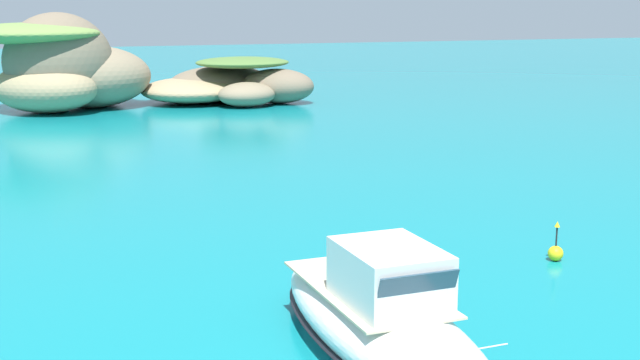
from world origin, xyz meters
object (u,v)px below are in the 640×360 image
(islet_small, at_px, (224,84))
(channel_buoy, at_px, (556,252))
(motorboat_white, at_px, (380,320))
(islet_large, at_px, (69,69))

(islet_small, height_order, channel_buoy, islet_small)
(motorboat_white, xyz_separation_m, channel_buoy, (9.77, 5.07, -0.73))
(islet_small, relative_size, motorboat_white, 1.76)
(islet_large, relative_size, motorboat_white, 1.66)
(islet_small, bearing_deg, motorboat_white, -102.74)
(islet_small, xyz_separation_m, channel_buoy, (-3.92, -55.47, -1.35))
(channel_buoy, bearing_deg, islet_large, 101.19)
(islet_small, xyz_separation_m, motorboat_white, (-13.69, -60.54, -0.63))
(islet_large, relative_size, islet_small, 0.94)
(islet_small, bearing_deg, islet_large, -177.73)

